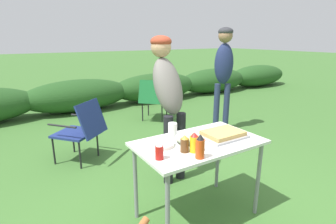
% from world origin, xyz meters
% --- Properties ---
extents(ground_plane, '(60.00, 60.00, 0.00)m').
position_xyz_m(ground_plane, '(0.00, 0.00, 0.00)').
color(ground_plane, '#3D6B2D').
extents(shrub_hedge, '(14.40, 0.90, 0.71)m').
position_xyz_m(shrub_hedge, '(-0.00, 4.30, 0.36)').
color(shrub_hedge, '#234C1E').
rests_on(shrub_hedge, ground).
extents(folding_table, '(1.10, 0.64, 0.74)m').
position_xyz_m(folding_table, '(0.00, 0.00, 0.66)').
color(folding_table, silver).
rests_on(folding_table, ground).
extents(food_tray, '(0.39, 0.30, 0.06)m').
position_xyz_m(food_tray, '(0.25, -0.03, 0.77)').
color(food_tray, '#9E9EA3').
rests_on(food_tray, folding_table).
extents(plate_stack, '(0.24, 0.24, 0.03)m').
position_xyz_m(plate_stack, '(-0.34, 0.10, 0.76)').
color(plate_stack, white).
rests_on(plate_stack, folding_table).
extents(mixing_bowl, '(0.20, 0.20, 0.09)m').
position_xyz_m(mixing_bowl, '(-0.11, 0.04, 0.78)').
color(mixing_bowl, '#ADBC99').
rests_on(mixing_bowl, folding_table).
extents(paper_cup_stack, '(0.08, 0.08, 0.13)m').
position_xyz_m(paper_cup_stack, '(-0.13, 0.23, 0.80)').
color(paper_cup_stack, white).
rests_on(paper_cup_stack, folding_table).
extents(hot_sauce_bottle, '(0.07, 0.07, 0.19)m').
position_xyz_m(hot_sauce_bottle, '(-0.20, -0.26, 0.83)').
color(hot_sauce_bottle, '#CC4214').
rests_on(hot_sauce_bottle, folding_table).
extents(ketchup_bottle, '(0.06, 0.06, 0.14)m').
position_xyz_m(ketchup_bottle, '(-0.46, -0.11, 0.80)').
color(ketchup_bottle, red).
rests_on(ketchup_bottle, folding_table).
extents(mustard_bottle, '(0.07, 0.07, 0.16)m').
position_xyz_m(mustard_bottle, '(-0.17, -0.14, 0.82)').
color(mustard_bottle, yellow).
rests_on(mustard_bottle, folding_table).
extents(beer_bottle, '(0.07, 0.07, 0.14)m').
position_xyz_m(beer_bottle, '(-0.23, -0.11, 0.81)').
color(beer_bottle, brown).
rests_on(beer_bottle, folding_table).
extents(standing_person_in_navy_coat, '(0.38, 0.50, 1.63)m').
position_xyz_m(standing_person_in_navy_coat, '(0.16, 0.76, 1.04)').
color(standing_person_in_navy_coat, black).
rests_on(standing_person_in_navy_coat, ground).
extents(standing_person_in_gray_fleece, '(0.39, 0.36, 1.77)m').
position_xyz_m(standing_person_in_gray_fleece, '(1.82, 1.63, 1.15)').
color(standing_person_in_gray_fleece, '#232D4C').
rests_on(standing_person_in_gray_fleece, ground).
extents(camp_chair_green_behind_table, '(0.74, 0.74, 0.83)m').
position_xyz_m(camp_chair_green_behind_table, '(1.08, 2.78, 0.47)').
color(camp_chair_green_behind_table, '#19602D').
rests_on(camp_chair_green_behind_table, ground).
extents(camp_chair_near_hedge, '(0.73, 0.75, 0.83)m').
position_xyz_m(camp_chair_near_hedge, '(-0.59, 1.69, 0.47)').
color(camp_chair_near_hedge, navy).
rests_on(camp_chair_near_hedge, ground).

